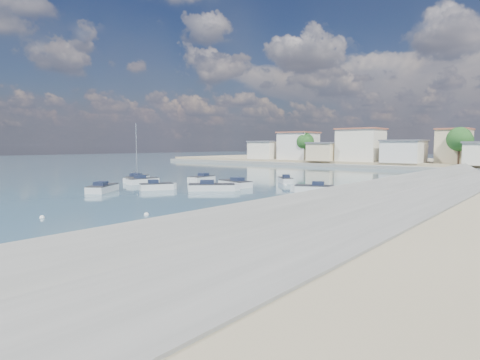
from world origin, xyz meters
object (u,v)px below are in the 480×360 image
(motorboat_c, at_px, (234,184))
(sailboat, at_px, (138,178))
(motorboat_e, at_px, (144,181))
(motorboat_f, at_px, (285,180))
(motorboat_d, at_px, (312,189))
(motorboat_a, at_px, (104,188))
(motorboat_h, at_px, (214,187))
(motorboat_b, at_px, (158,187))
(motorboat_g, at_px, (201,179))

(motorboat_c, bearing_deg, sailboat, -168.79)
(motorboat_e, relative_size, motorboat_f, 1.37)
(motorboat_e, height_order, motorboat_f, same)
(motorboat_d, bearing_deg, motorboat_c, -174.98)
(motorboat_a, distance_m, motorboat_h, 13.12)
(motorboat_e, bearing_deg, motorboat_a, -65.00)
(motorboat_b, distance_m, motorboat_h, 6.99)
(motorboat_c, height_order, motorboat_g, same)
(motorboat_c, xyz_separation_m, motorboat_d, (11.22, 0.98, -0.00))
(motorboat_d, distance_m, motorboat_g, 19.77)
(motorboat_d, xyz_separation_m, motorboat_h, (-10.04, -6.04, 0.00))
(motorboat_a, bearing_deg, motorboat_h, 44.44)
(motorboat_d, distance_m, motorboat_h, 11.71)
(motorboat_c, bearing_deg, motorboat_f, 73.99)
(motorboat_f, height_order, motorboat_g, same)
(motorboat_d, xyz_separation_m, motorboat_e, (-23.65, -6.12, 0.00))
(motorboat_a, distance_m, sailboat, 13.78)
(motorboat_h, bearing_deg, motorboat_b, -146.48)
(motorboat_a, height_order, motorboat_d, same)
(motorboat_b, bearing_deg, motorboat_d, 31.96)
(motorboat_g, bearing_deg, motorboat_b, -70.93)
(motorboat_a, bearing_deg, motorboat_c, 60.10)
(motorboat_b, bearing_deg, motorboat_a, -123.61)
(motorboat_b, xyz_separation_m, motorboat_f, (7.12, 17.54, 0.00))
(motorboat_d, relative_size, motorboat_g, 0.92)
(motorboat_c, height_order, sailboat, sailboat)
(motorboat_b, distance_m, motorboat_c, 10.05)
(motorboat_b, bearing_deg, motorboat_c, 62.46)
(motorboat_h, bearing_deg, motorboat_d, 31.02)
(motorboat_f, bearing_deg, sailboat, -147.95)
(motorboat_f, height_order, sailboat, sailboat)
(motorboat_d, bearing_deg, motorboat_h, -148.98)
(motorboat_c, bearing_deg, motorboat_a, -119.90)
(motorboat_h, bearing_deg, motorboat_g, 142.93)
(motorboat_a, height_order, motorboat_h, same)
(motorboat_d, bearing_deg, motorboat_b, -148.04)
(motorboat_b, height_order, motorboat_f, same)
(motorboat_h, height_order, sailboat, sailboat)
(motorboat_a, bearing_deg, motorboat_d, 38.11)
(motorboat_e, bearing_deg, motorboat_d, 14.51)
(motorboat_e, height_order, motorboat_g, same)
(motorboat_d, height_order, motorboat_h, same)
(motorboat_c, distance_m, motorboat_d, 11.26)
(motorboat_a, xyz_separation_m, motorboat_e, (-4.24, 9.10, -0.00))
(motorboat_a, relative_size, motorboat_f, 1.46)
(motorboat_g, xyz_separation_m, sailboat, (-8.03, -5.55, 0.03))
(motorboat_e, relative_size, motorboat_g, 0.93)
(motorboat_b, distance_m, motorboat_f, 18.93)
(motorboat_b, bearing_deg, motorboat_g, 109.07)
(sailboat, bearing_deg, motorboat_f, 32.05)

